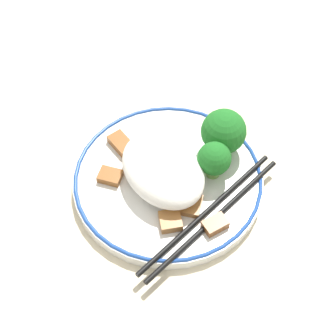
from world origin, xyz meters
TOP-DOWN VIEW (x-y plane):
  - ground_plane at (0.00, 0.00)m, footprint 3.00×3.00m
  - plate at (0.00, 0.00)m, footprint 0.23×0.23m
  - rice_mound at (0.00, 0.01)m, footprint 0.12×0.09m
  - broccoli_back_left at (-0.03, -0.05)m, footprint 0.04×0.04m
  - broccoli_back_center at (0.00, -0.08)m, footprint 0.06×0.06m
  - meat_near_front at (-0.05, -0.00)m, footprint 0.04×0.04m
  - meat_near_left at (0.04, 0.02)m, footprint 0.03×0.03m
  - meat_near_right at (-0.06, 0.03)m, footprint 0.03×0.03m
  - meat_near_back at (0.07, 0.02)m, footprint 0.04×0.02m
  - meat_on_rice_edge at (-0.09, -0.01)m, footprint 0.02×0.03m
  - meat_mid_left at (0.04, 0.06)m, footprint 0.03×0.03m
  - chopsticks at (-0.07, -0.01)m, footprint 0.07×0.22m

SIDE VIEW (x-z plane):
  - ground_plane at x=0.00m, z-range 0.00..0.00m
  - plate at x=0.00m, z-range 0.00..0.02m
  - chopsticks at x=-0.07m, z-range 0.01..0.02m
  - meat_near_front at x=-0.05m, z-range 0.01..0.02m
  - meat_mid_left at x=0.04m, z-range 0.01..0.02m
  - meat_near_back at x=0.07m, z-range 0.01..0.02m
  - meat_on_rice_edge at x=-0.09m, z-range 0.01..0.03m
  - meat_near_right at x=-0.06m, z-range 0.01..0.03m
  - meat_near_left at x=0.04m, z-range 0.01..0.03m
  - rice_mound at x=0.00m, z-range 0.01..0.06m
  - broccoli_back_left at x=-0.03m, z-range 0.02..0.07m
  - broccoli_back_center at x=0.00m, z-range 0.02..0.08m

